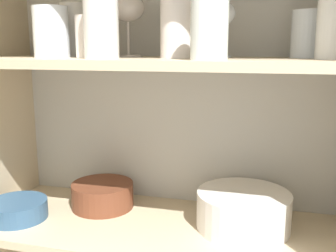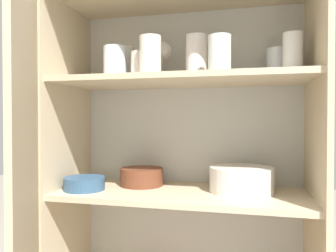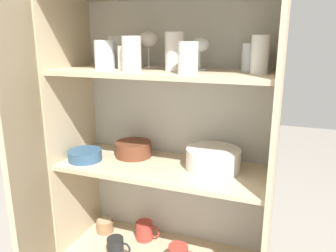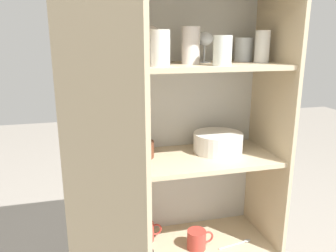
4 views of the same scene
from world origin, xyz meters
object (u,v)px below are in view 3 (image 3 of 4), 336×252
Objects in this scene: serving_bowl_small at (85,155)px; coffee_mug_primary at (116,247)px; storage_jar at (105,226)px; mixing_bowl_large at (133,148)px; plate_stack_white at (213,159)px.

serving_bowl_small is 1.29× the size of coffee_mug_primary.
mixing_bowl_large is at bearing -0.20° from storage_jar.
mixing_bowl_large is 1.45× the size of coffee_mug_primary.
storage_jar is (0.00, 0.13, -0.44)m from serving_bowl_small.
plate_stack_white reaches higher than storage_jar.
serving_bowl_small is at bearing -170.01° from plate_stack_white.
mixing_bowl_large is 0.46m from coffee_mug_primary.
storage_jar is (-0.15, 0.15, -0.01)m from coffee_mug_primary.
mixing_bowl_large reaches higher than coffee_mug_primary.
plate_stack_white is at bearing 17.12° from coffee_mug_primary.
storage_jar is (-0.18, 0.00, -0.45)m from mixing_bowl_large.
mixing_bowl_large is 0.48m from storage_jar.
serving_bowl_small reaches higher than storage_jar.
serving_bowl_small is (-0.18, -0.13, -0.01)m from mixing_bowl_large.
storage_jar is (-0.57, 0.03, -0.45)m from plate_stack_white.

